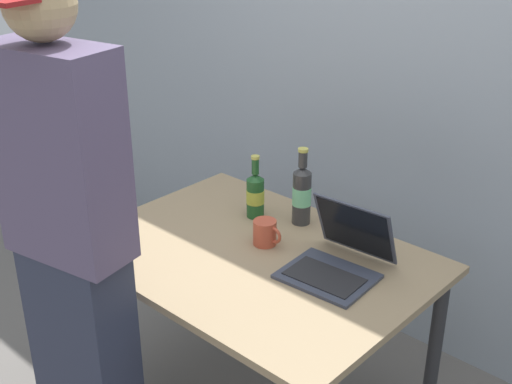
{
  "coord_description": "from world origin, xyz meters",
  "views": [
    {
      "loc": [
        1.43,
        -1.55,
        1.95
      ],
      "look_at": [
        0.01,
        0.0,
        0.98
      ],
      "focal_mm": 46.64,
      "sensor_mm": 36.0,
      "label": 1
    }
  ],
  "objects": [
    {
      "name": "beer_bottle_green",
      "position": [
        -0.2,
        0.23,
        0.83
      ],
      "size": [
        0.07,
        0.07,
        0.26
      ],
      "color": "#1E5123",
      "rests_on": "desk"
    },
    {
      "name": "person_figure",
      "position": [
        -0.17,
        -0.63,
        0.93
      ],
      "size": [
        0.41,
        0.31,
        1.8
      ],
      "color": "#2D3347",
      "rests_on": "ground"
    },
    {
      "name": "desk",
      "position": [
        0.0,
        0.0,
        0.65
      ],
      "size": [
        1.25,
        0.9,
        0.73
      ],
      "color": "#9E8460",
      "rests_on": "ground"
    },
    {
      "name": "laptop",
      "position": [
        0.29,
        0.11,
        0.79
      ],
      "size": [
        0.33,
        0.36,
        0.23
      ],
      "color": "#383D4C",
      "rests_on": "desk"
    },
    {
      "name": "beer_bottle_amber",
      "position": [
        -0.03,
        0.31,
        0.86
      ],
      "size": [
        0.07,
        0.07,
        0.32
      ],
      "color": "#333333",
      "rests_on": "desk"
    },
    {
      "name": "coffee_mug",
      "position": [
        -0.02,
        0.08,
        0.78
      ],
      "size": [
        0.12,
        0.09,
        0.1
      ],
      "color": "#BF4C33",
      "rests_on": "desk"
    },
    {
      "name": "back_wall",
      "position": [
        0.0,
        0.91,
        1.3
      ],
      "size": [
        6.0,
        0.1,
        2.6
      ],
      "primitive_type": "cube",
      "color": "#99A3AD",
      "rests_on": "ground"
    }
  ]
}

